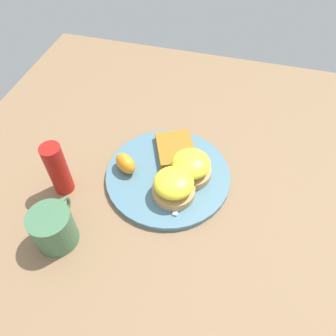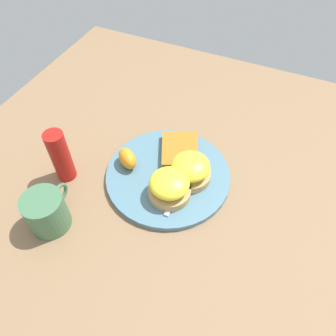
% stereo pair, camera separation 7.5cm
% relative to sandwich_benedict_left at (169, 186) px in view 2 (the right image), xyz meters
% --- Properties ---
extents(ground_plane, '(1.10, 1.10, 0.00)m').
position_rel_sandwich_benedict_left_xyz_m(ground_plane, '(0.05, 0.03, -0.04)').
color(ground_plane, '#846647').
extents(plate, '(0.29, 0.29, 0.01)m').
position_rel_sandwich_benedict_left_xyz_m(plate, '(0.05, 0.03, -0.04)').
color(plate, slate).
rests_on(plate, ground_plane).
extents(sandwich_benedict_left, '(0.10, 0.10, 0.06)m').
position_rel_sandwich_benedict_left_xyz_m(sandwich_benedict_left, '(0.00, 0.00, 0.00)').
color(sandwich_benedict_left, tan).
rests_on(sandwich_benedict_left, plate).
extents(sandwich_benedict_right, '(0.10, 0.10, 0.06)m').
position_rel_sandwich_benedict_left_xyz_m(sandwich_benedict_right, '(0.06, -0.02, 0.00)').
color(sandwich_benedict_right, tan).
rests_on(sandwich_benedict_right, plate).
extents(hashbrown_patty, '(0.14, 0.12, 0.02)m').
position_rel_sandwich_benedict_left_xyz_m(hashbrown_patty, '(0.12, 0.03, -0.02)').
color(hashbrown_patty, '#AB6A1F').
rests_on(hashbrown_patty, plate).
extents(orange_wedge, '(0.06, 0.07, 0.04)m').
position_rel_sandwich_benedict_left_xyz_m(orange_wedge, '(0.04, 0.13, -0.01)').
color(orange_wedge, orange).
rests_on(orange_wedge, plate).
extents(fork, '(0.19, 0.02, 0.00)m').
position_rel_sandwich_benedict_left_xyz_m(fork, '(0.06, -0.02, -0.03)').
color(fork, silver).
rests_on(fork, plate).
extents(cup, '(0.11, 0.08, 0.09)m').
position_rel_sandwich_benedict_left_xyz_m(cup, '(-0.16, 0.20, -0.00)').
color(cup, '#42704C').
rests_on(cup, ground_plane).
extents(condiment_bottle, '(0.04, 0.04, 0.14)m').
position_rel_sandwich_benedict_left_xyz_m(condiment_bottle, '(-0.04, 0.25, 0.02)').
color(condiment_bottle, '#B21914').
rests_on(condiment_bottle, ground_plane).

